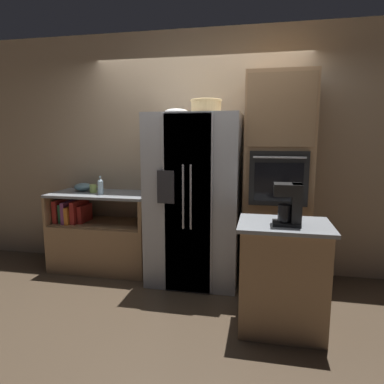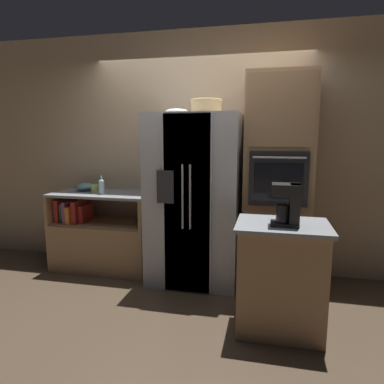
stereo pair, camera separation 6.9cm
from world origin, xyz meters
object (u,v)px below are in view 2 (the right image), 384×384
(refrigerator, at_px, (195,199))
(fruit_bowl, at_px, (177,111))
(mug, at_px, (94,188))
(mixing_bowl, at_px, (85,187))
(coffee_maker, at_px, (289,203))
(wicker_basket, at_px, (206,106))
(wall_oven, at_px, (277,182))
(bottle_tall, at_px, (102,186))

(refrigerator, bearing_deg, fruit_bowl, 167.46)
(mug, bearing_deg, fruit_bowl, -2.02)
(mixing_bowl, xyz_separation_m, coffee_maker, (2.36, -1.07, 0.10))
(wicker_basket, relative_size, mixing_bowl, 1.53)
(wicker_basket, distance_m, mixing_bowl, 1.81)
(wall_oven, bearing_deg, fruit_bowl, -178.17)
(wicker_basket, bearing_deg, refrigerator, 178.40)
(fruit_bowl, relative_size, mug, 2.14)
(refrigerator, xyz_separation_m, wall_oven, (0.87, 0.08, 0.20))
(wicker_basket, distance_m, coffee_maker, 1.47)
(fruit_bowl, distance_m, mug, 1.36)
(wicker_basket, distance_m, fruit_bowl, 0.34)
(wicker_basket, relative_size, coffee_maker, 1.00)
(refrigerator, relative_size, mug, 16.09)
(wall_oven, relative_size, bottle_tall, 10.37)
(fruit_bowl, bearing_deg, mixing_bowl, 174.22)
(refrigerator, relative_size, coffee_maker, 5.58)
(wicker_basket, xyz_separation_m, mixing_bowl, (-1.55, 0.17, -0.93))
(mug, bearing_deg, mixing_bowl, 154.05)
(bottle_tall, bearing_deg, wicker_basket, 0.63)
(mixing_bowl, bearing_deg, refrigerator, -6.81)
(refrigerator, distance_m, mixing_bowl, 1.44)
(wall_oven, relative_size, coffee_maker, 6.78)
(mixing_bowl, height_order, coffee_maker, coffee_maker)
(refrigerator, height_order, mixing_bowl, refrigerator)
(refrigerator, distance_m, coffee_maker, 1.31)
(mug, bearing_deg, wicker_basket, -3.66)
(refrigerator, height_order, mug, refrigerator)
(refrigerator, bearing_deg, mixing_bowl, 173.19)
(mug, relative_size, coffee_maker, 0.35)
(wall_oven, xyz_separation_m, coffee_maker, (0.07, -0.98, -0.03))
(bottle_tall, bearing_deg, fruit_bowl, 4.15)
(fruit_bowl, relative_size, coffee_maker, 0.74)
(wall_oven, bearing_deg, mixing_bowl, 177.80)
(wicker_basket, height_order, bottle_tall, wicker_basket)
(wall_oven, bearing_deg, wicker_basket, -173.49)
(wall_oven, distance_m, fruit_bowl, 1.32)
(wicker_basket, relative_size, bottle_tall, 1.54)
(fruit_bowl, bearing_deg, refrigerator, -12.54)
(wicker_basket, bearing_deg, mug, 176.34)
(refrigerator, xyz_separation_m, coffee_maker, (0.94, -0.90, 0.17))
(wall_oven, bearing_deg, mug, 179.95)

